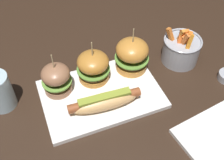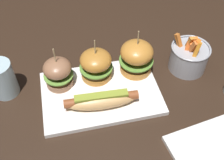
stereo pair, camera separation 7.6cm
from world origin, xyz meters
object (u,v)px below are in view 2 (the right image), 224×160
Objects in this scene: slider_left at (58,73)px; fries_bucket at (189,57)px; platter_main at (101,93)px; water_glass at (2,79)px; side_plate at (219,159)px; hot_dog at (101,100)px; slider_right at (136,57)px; slider_center at (96,65)px.

fries_bucket is at bearing -0.80° from slider_left.
water_glass is (-0.26, 0.07, 0.05)m from platter_main.
hot_dog is at bearing 138.79° from side_plate.
side_plate is at bearing -98.56° from fries_bucket.
hot_dog is 1.60× the size of fries_bucket.
hot_dog is 0.17m from slider_right.
hot_dog is (-0.01, -0.05, 0.03)m from platter_main.
water_glass is at bearing 146.36° from side_plate.
side_plate is (0.23, -0.32, -0.05)m from slider_center.
slider_right is 0.35m from side_plate.
platter_main is 0.27m from water_glass.
slider_center reaches higher than hot_dog.
hot_dog is 0.28m from water_glass.
slider_center is at bearing -1.70° from water_glass.
fries_bucket is (0.39, -0.01, -0.01)m from slider_left.
platter_main is 1.65× the size of hot_dog.
side_plate is at bearing -41.21° from hot_dog.
slider_right is 1.36× the size of water_glass.
slider_left is 0.92× the size of slider_right.
slider_center is 0.12m from slider_right.
side_plate is (0.12, -0.32, -0.06)m from slider_right.
slider_center reaches higher than fries_bucket.
slider_left is (-0.10, 0.10, 0.02)m from hot_dog.
hot_dog is 0.11m from slider_center.
slider_right reaches higher than fries_bucket.
slider_center is at bearing 3.87° from slider_left.
slider_center is 0.67× the size of side_plate.
platter_main is 0.29m from fries_bucket.
slider_left is 0.15m from water_glass.
platter_main reaches higher than side_plate.
slider_right is 1.17× the size of fries_bucket.
water_glass is (-0.38, 0.01, -0.01)m from slider_right.
hot_dog is 1.86× the size of water_glass.
hot_dog is at bearing -24.95° from water_glass.
fries_bucket is at bearing -4.31° from slider_right.
platter_main is at bearing -90.73° from slider_center.
slider_center is 0.93× the size of slider_right.
slider_right is 0.73× the size of side_plate.
platter_main is at bearing -15.08° from water_glass.
slider_center is at bearing 179.70° from slider_right.
slider_left is at bearing -5.67° from water_glass.
slider_center is at bearing 177.38° from fries_bucket.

